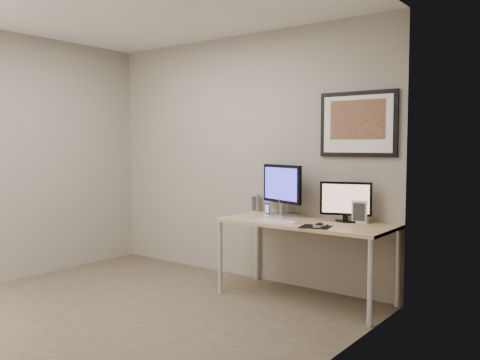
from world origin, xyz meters
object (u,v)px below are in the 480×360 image
at_px(monitor_tv, 346,201).
at_px(fan_unit, 360,211).
at_px(monitor_large, 282,187).
at_px(speaker_right, 282,206).
at_px(framed_art, 358,124).
at_px(keyboard, 277,221).
at_px(desk, 305,228).
at_px(phone_dock, 267,209).
at_px(speaker_left, 257,203).

xyz_separation_m(monitor_tv, fan_unit, (0.12, 0.05, -0.09)).
bearing_deg(monitor_tv, monitor_large, 162.32).
xyz_separation_m(monitor_large, speaker_right, (-0.02, 0.03, -0.19)).
bearing_deg(speaker_right, framed_art, -8.62).
relative_size(speaker_right, keyboard, 0.43).
relative_size(desk, fan_unit, 7.88).
distance_m(desk, monitor_tv, 0.45).
height_order(framed_art, monitor_large, framed_art).
bearing_deg(monitor_tv, keyboard, -161.90).
bearing_deg(speaker_right, phone_dock, -144.29).
bearing_deg(phone_dock, keyboard, -39.90).
distance_m(desk, speaker_left, 0.82).
bearing_deg(speaker_left, keyboard, -18.18).
xyz_separation_m(framed_art, phone_dock, (-0.84, -0.23, -0.83)).
relative_size(desk, keyboard, 3.78).
relative_size(phone_dock, fan_unit, 0.60).
height_order(desk, monitor_large, monitor_large).
distance_m(framed_art, monitor_tv, 0.71).
bearing_deg(fan_unit, monitor_tv, -165.93).
distance_m(framed_art, phone_dock, 1.20).
xyz_separation_m(desk, speaker_left, (-0.75, 0.29, 0.15)).
height_order(monitor_tv, speaker_right, monitor_tv).
relative_size(monitor_tv, phone_dock, 3.71).
height_order(speaker_right, fan_unit, fan_unit).
distance_m(monitor_large, monitor_tv, 0.69).
xyz_separation_m(monitor_tv, keyboard, (-0.50, -0.36, -0.19)).
bearing_deg(desk, framed_art, 43.46).
bearing_deg(monitor_tv, speaker_left, 157.02).
bearing_deg(speaker_right, monitor_tv, -19.98).
height_order(speaker_right, keyboard, speaker_right).
height_order(desk, speaker_left, speaker_left).
distance_m(framed_art, fan_unit, 0.80).
bearing_deg(fan_unit, framed_art, 121.29).
height_order(monitor_large, phone_dock, monitor_large).
relative_size(monitor_large, phone_dock, 4.37).
bearing_deg(monitor_large, framed_art, 30.19).
height_order(monitor_large, speaker_left, monitor_large).
bearing_deg(framed_art, fan_unit, -49.93).
bearing_deg(monitor_tv, speaker_right, 159.70).
height_order(desk, speaker_right, speaker_right).
distance_m(phone_dock, fan_unit, 0.93).
relative_size(speaker_left, phone_dock, 1.44).
bearing_deg(framed_art, phone_dock, -164.68).
xyz_separation_m(monitor_tv, speaker_left, (-1.06, 0.11, -0.11)).
bearing_deg(phone_dock, speaker_left, 147.40).
bearing_deg(monitor_large, keyboard, -43.97).
relative_size(monitor_large, keyboard, 1.26).
bearing_deg(speaker_right, keyboard, -79.66).
bearing_deg(speaker_left, monitor_large, 6.36).
relative_size(monitor_large, monitor_tv, 1.18).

